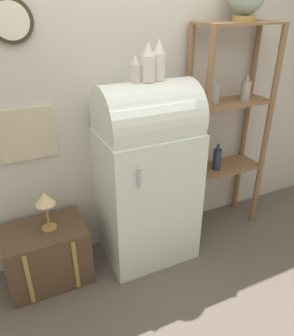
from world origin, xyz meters
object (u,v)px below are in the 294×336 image
Objects in this scene: vase_left at (135,69)px; refrigerator at (147,174)px; vase_center at (148,63)px; desk_lamp at (45,202)px; suitcase_trunk at (48,254)px; vase_right at (159,61)px.

refrigerator is at bearing -6.41° from vase_left.
vase_center is at bearing -87.26° from refrigerator.
refrigerator is 4.84× the size of desk_lamp.
refrigerator is 0.80m from desk_lamp.
vase_right is at bearing -1.46° from suitcase_trunk.
refrigerator is at bearing 92.74° from vase_center.
vase_center is 0.09m from vase_right.
refrigerator reaches higher than suitcase_trunk.
desk_lamp is (-0.80, 0.02, -0.05)m from refrigerator.
vase_left is 1.12m from desk_lamp.
vase_center is 1.21m from desk_lamp.
vase_right is at bearing 3.26° from refrigerator.
suitcase_trunk is 3.33× the size of vase_left.
vase_left is at bearing -0.72° from desk_lamp.
desk_lamp reaches higher than suitcase_trunk.
desk_lamp is at bearing 179.12° from vase_right.
vase_center is at bearing -13.68° from vase_left.
desk_lamp is (-0.71, 0.01, -0.86)m from vase_left.
suitcase_trunk is 0.48m from desk_lamp.
suitcase_trunk is 1.67m from vase_right.
refrigerator is 0.87m from vase_right.
vase_left is 0.10m from vase_center.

